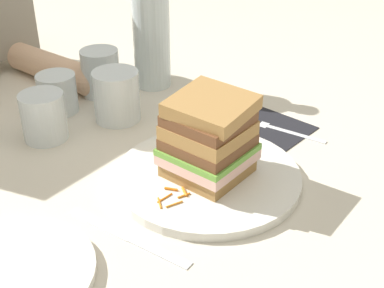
{
  "coord_description": "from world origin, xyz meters",
  "views": [
    {
      "loc": [
        -0.56,
        -0.41,
        0.46
      ],
      "look_at": [
        -0.02,
        0.01,
        0.05
      ],
      "focal_mm": 49.41,
      "sensor_mm": 36.0,
      "label": 1
    }
  ],
  "objects_px": {
    "fork": "(279,128)",
    "knife": "(131,238)",
    "juice_glass": "(117,99)",
    "empty_tumbler_2": "(101,73)",
    "main_plate": "(208,177)",
    "napkin_dark": "(268,126)",
    "side_plate": "(11,274)",
    "empty_tumbler_0": "(44,117)",
    "empty_tumbler_1": "(59,93)",
    "water_bottle": "(151,24)",
    "sandwich": "(209,138)"
  },
  "relations": [
    {
      "from": "main_plate",
      "to": "empty_tumbler_1",
      "type": "height_order",
      "value": "empty_tumbler_1"
    },
    {
      "from": "main_plate",
      "to": "fork",
      "type": "xyz_separation_m",
      "value": [
        0.21,
        -0.01,
        -0.0
      ]
    },
    {
      "from": "side_plate",
      "to": "napkin_dark",
      "type": "bearing_deg",
      "value": -5.52
    },
    {
      "from": "sandwich",
      "to": "knife",
      "type": "xyz_separation_m",
      "value": [
        -0.17,
        0.0,
        -0.07
      ]
    },
    {
      "from": "juice_glass",
      "to": "water_bottle",
      "type": "relative_size",
      "value": 0.32
    },
    {
      "from": "knife",
      "to": "empty_tumbler_2",
      "type": "height_order",
      "value": "empty_tumbler_2"
    },
    {
      "from": "knife",
      "to": "side_plate",
      "type": "xyz_separation_m",
      "value": [
        -0.14,
        0.06,
        0.01
      ]
    },
    {
      "from": "main_plate",
      "to": "juice_glass",
      "type": "distance_m",
      "value": 0.26
    },
    {
      "from": "fork",
      "to": "side_plate",
      "type": "bearing_deg",
      "value": 172.07
    },
    {
      "from": "sandwich",
      "to": "side_plate",
      "type": "xyz_separation_m",
      "value": [
        -0.31,
        0.06,
        -0.07
      ]
    },
    {
      "from": "knife",
      "to": "water_bottle",
      "type": "relative_size",
      "value": 0.7
    },
    {
      "from": "sandwich",
      "to": "empty_tumbler_0",
      "type": "xyz_separation_m",
      "value": [
        -0.07,
        0.3,
        -0.03
      ]
    },
    {
      "from": "main_plate",
      "to": "sandwich",
      "type": "bearing_deg",
      "value": -33.35
    },
    {
      "from": "napkin_dark",
      "to": "water_bottle",
      "type": "xyz_separation_m",
      "value": [
        0.01,
        0.29,
        0.13
      ]
    },
    {
      "from": "juice_glass",
      "to": "fork",
      "type": "bearing_deg",
      "value": -60.69
    },
    {
      "from": "empty_tumbler_0",
      "to": "knife",
      "type": "bearing_deg",
      "value": -109.26
    },
    {
      "from": "main_plate",
      "to": "empty_tumbler_1",
      "type": "bearing_deg",
      "value": 86.84
    },
    {
      "from": "juice_glass",
      "to": "empty_tumbler_2",
      "type": "height_order",
      "value": "same"
    },
    {
      "from": "main_plate",
      "to": "sandwich",
      "type": "distance_m",
      "value": 0.07
    },
    {
      "from": "empty_tumbler_0",
      "to": "empty_tumbler_1",
      "type": "bearing_deg",
      "value": 36.64
    },
    {
      "from": "side_plate",
      "to": "sandwich",
      "type": "bearing_deg",
      "value": -11.87
    },
    {
      "from": "water_bottle",
      "to": "empty_tumbler_0",
      "type": "xyz_separation_m",
      "value": [
        -0.28,
        -0.0,
        -0.09
      ]
    },
    {
      "from": "napkin_dark",
      "to": "fork",
      "type": "distance_m",
      "value": 0.02
    },
    {
      "from": "side_plate",
      "to": "main_plate",
      "type": "bearing_deg",
      "value": -11.83
    },
    {
      "from": "knife",
      "to": "juice_glass",
      "type": "relative_size",
      "value": 2.15
    },
    {
      "from": "napkin_dark",
      "to": "main_plate",
      "type": "bearing_deg",
      "value": -175.85
    },
    {
      "from": "knife",
      "to": "empty_tumbler_1",
      "type": "xyz_separation_m",
      "value": [
        0.19,
        0.36,
        0.04
      ]
    },
    {
      "from": "juice_glass",
      "to": "empty_tumbler_0",
      "type": "relative_size",
      "value": 1.12
    },
    {
      "from": "juice_glass",
      "to": "empty_tumbler_1",
      "type": "distance_m",
      "value": 0.12
    },
    {
      "from": "fork",
      "to": "side_plate",
      "type": "relative_size",
      "value": 0.83
    },
    {
      "from": "main_plate",
      "to": "empty_tumbler_0",
      "type": "height_order",
      "value": "empty_tumbler_0"
    },
    {
      "from": "side_plate",
      "to": "empty_tumbler_0",
      "type": "bearing_deg",
      "value": 44.0
    },
    {
      "from": "napkin_dark",
      "to": "empty_tumbler_1",
      "type": "xyz_separation_m",
      "value": [
        -0.19,
        0.35,
        0.04
      ]
    },
    {
      "from": "juice_glass",
      "to": "side_plate",
      "type": "height_order",
      "value": "juice_glass"
    },
    {
      "from": "empty_tumbler_0",
      "to": "juice_glass",
      "type": "bearing_deg",
      "value": -20.88
    },
    {
      "from": "main_plate",
      "to": "fork",
      "type": "distance_m",
      "value": 0.21
    },
    {
      "from": "napkin_dark",
      "to": "empty_tumbler_2",
      "type": "bearing_deg",
      "value": 104.25
    },
    {
      "from": "fork",
      "to": "juice_glass",
      "type": "xyz_separation_m",
      "value": [
        -0.15,
        0.26,
        0.04
      ]
    },
    {
      "from": "napkin_dark",
      "to": "fork",
      "type": "relative_size",
      "value": 0.87
    },
    {
      "from": "knife",
      "to": "empty_tumbler_0",
      "type": "relative_size",
      "value": 2.4
    },
    {
      "from": "fork",
      "to": "knife",
      "type": "xyz_separation_m",
      "value": [
        -0.38,
        0.01,
        -0.0
      ]
    },
    {
      "from": "fork",
      "to": "main_plate",
      "type": "bearing_deg",
      "value": 177.98
    },
    {
      "from": "empty_tumbler_2",
      "to": "water_bottle",
      "type": "bearing_deg",
      "value": -27.3
    },
    {
      "from": "napkin_dark",
      "to": "empty_tumbler_2",
      "type": "relative_size",
      "value": 1.56
    },
    {
      "from": "juice_glass",
      "to": "empty_tumbler_2",
      "type": "bearing_deg",
      "value": 60.4
    },
    {
      "from": "empty_tumbler_0",
      "to": "empty_tumbler_2",
      "type": "xyz_separation_m",
      "value": [
        0.18,
        0.05,
        0.0
      ]
    },
    {
      "from": "empty_tumbler_0",
      "to": "side_plate",
      "type": "bearing_deg",
      "value": -136.0
    },
    {
      "from": "fork",
      "to": "napkin_dark",
      "type": "bearing_deg",
      "value": 95.2
    },
    {
      "from": "fork",
      "to": "empty_tumbler_2",
      "type": "relative_size",
      "value": 1.79
    },
    {
      "from": "empty_tumbler_2",
      "to": "sandwich",
      "type": "bearing_deg",
      "value": -108.68
    }
  ]
}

